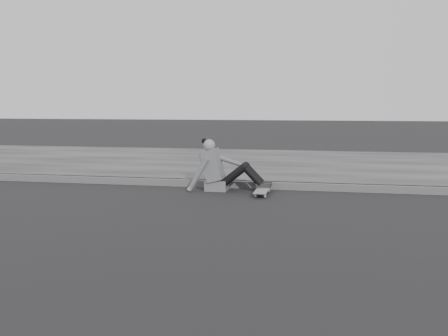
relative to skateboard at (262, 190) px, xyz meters
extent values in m
plane|color=black|center=(1.94, -2.01, -0.07)|extent=(80.00, 80.00, 0.00)
cube|color=#515151|center=(1.94, 0.57, -0.01)|extent=(24.00, 0.16, 0.12)
cube|color=#3C3C3C|center=(1.94, 3.59, -0.01)|extent=(24.00, 6.00, 0.12)
cylinder|color=#A1A19C|center=(-0.07, -0.26, -0.04)|extent=(0.03, 0.05, 0.05)
cylinder|color=#A1A19C|center=(0.07, -0.26, -0.04)|extent=(0.03, 0.05, 0.05)
cylinder|color=#A1A19C|center=(-0.07, 0.26, -0.04)|extent=(0.03, 0.05, 0.05)
cylinder|color=#A1A19C|center=(0.07, 0.26, -0.04)|extent=(0.03, 0.05, 0.05)
cube|color=#2B2B2D|center=(0.00, -0.26, -0.02)|extent=(0.16, 0.04, 0.03)
cube|color=#2B2B2D|center=(0.00, 0.26, -0.02)|extent=(0.16, 0.04, 0.03)
cube|color=slate|center=(0.00, 0.00, 0.01)|extent=(0.20, 0.78, 0.02)
cube|color=#59595B|center=(-0.80, 0.25, 0.02)|extent=(0.36, 0.34, 0.18)
cube|color=#59595B|center=(-0.87, 0.25, 0.36)|extent=(0.37, 0.40, 0.57)
cube|color=#59595B|center=(-1.00, 0.25, 0.48)|extent=(0.14, 0.30, 0.20)
cylinder|color=gray|center=(-0.92, 0.25, 0.60)|extent=(0.09, 0.09, 0.08)
sphere|color=gray|center=(-0.93, 0.25, 0.69)|extent=(0.20, 0.20, 0.20)
sphere|color=black|center=(-1.02, 0.27, 0.76)|extent=(0.09, 0.09, 0.09)
cylinder|color=black|center=(-0.49, 0.16, 0.21)|extent=(0.43, 0.13, 0.39)
cylinder|color=black|center=(-0.49, 0.34, 0.21)|extent=(0.43, 0.13, 0.39)
cylinder|color=black|center=(-0.18, 0.16, 0.21)|extent=(0.35, 0.11, 0.36)
cylinder|color=black|center=(-0.18, 0.34, 0.21)|extent=(0.35, 0.11, 0.36)
sphere|color=black|center=(-0.32, 0.16, 0.35)|extent=(0.13, 0.13, 0.13)
sphere|color=black|center=(-0.32, 0.34, 0.35)|extent=(0.13, 0.13, 0.13)
cube|color=#282828|center=(0.00, 0.16, 0.05)|extent=(0.24, 0.08, 0.07)
cube|color=#282828|center=(0.00, 0.34, 0.05)|extent=(0.24, 0.08, 0.07)
cylinder|color=#59595B|center=(-1.07, 0.04, 0.22)|extent=(0.38, 0.08, 0.58)
sphere|color=gray|center=(-1.22, 0.03, -0.03)|extent=(0.08, 0.08, 0.08)
cylinder|color=#59595B|center=(-0.63, 0.41, 0.42)|extent=(0.48, 0.08, 0.21)
camera|label=1|loc=(0.92, -7.87, 1.37)|focal=40.00mm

